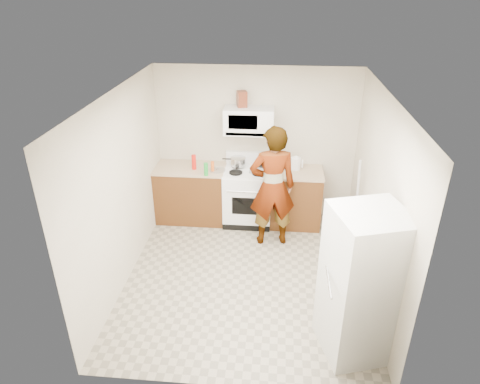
# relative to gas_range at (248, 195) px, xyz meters

# --- Properties ---
(floor) EXTENTS (3.60, 3.60, 0.00)m
(floor) POSITION_rel_gas_range_xyz_m (0.10, -1.48, -0.49)
(floor) COLOR gray
(floor) RESTS_ON ground
(back_wall) EXTENTS (3.20, 0.02, 2.50)m
(back_wall) POSITION_rel_gas_range_xyz_m (0.10, 0.31, 0.76)
(back_wall) COLOR beige
(back_wall) RESTS_ON floor
(right_wall) EXTENTS (0.02, 3.60, 2.50)m
(right_wall) POSITION_rel_gas_range_xyz_m (1.69, -1.48, 0.76)
(right_wall) COLOR beige
(right_wall) RESTS_ON floor
(cabinet_left) EXTENTS (1.12, 0.62, 0.90)m
(cabinet_left) POSITION_rel_gas_range_xyz_m (-0.94, 0.01, -0.04)
(cabinet_left) COLOR #572814
(cabinet_left) RESTS_ON floor
(counter_left) EXTENTS (1.14, 0.64, 0.03)m
(counter_left) POSITION_rel_gas_range_xyz_m (-0.94, 0.01, 0.43)
(counter_left) COLOR tan
(counter_left) RESTS_ON cabinet_left
(cabinet_right) EXTENTS (0.80, 0.62, 0.90)m
(cabinet_right) POSITION_rel_gas_range_xyz_m (0.78, 0.01, -0.04)
(cabinet_right) COLOR #572814
(cabinet_right) RESTS_ON floor
(counter_right) EXTENTS (0.82, 0.64, 0.03)m
(counter_right) POSITION_rel_gas_range_xyz_m (0.78, 0.01, 0.43)
(counter_right) COLOR tan
(counter_right) RESTS_ON cabinet_right
(gas_range) EXTENTS (0.76, 0.65, 1.13)m
(gas_range) POSITION_rel_gas_range_xyz_m (0.00, 0.00, 0.00)
(gas_range) COLOR white
(gas_range) RESTS_ON floor
(microwave) EXTENTS (0.76, 0.38, 0.40)m
(microwave) POSITION_rel_gas_range_xyz_m (0.00, 0.13, 1.21)
(microwave) COLOR white
(microwave) RESTS_ON back_wall
(person) EXTENTS (0.75, 0.56, 1.86)m
(person) POSITION_rel_gas_range_xyz_m (0.40, -0.59, 0.45)
(person) COLOR tan
(person) RESTS_ON floor
(fridge) EXTENTS (0.87, 0.87, 1.70)m
(fridge) POSITION_rel_gas_range_xyz_m (1.38, -2.62, 0.36)
(fridge) COLOR silver
(fridge) RESTS_ON floor
(kettle) EXTENTS (0.21, 0.21, 0.19)m
(kettle) POSITION_rel_gas_range_xyz_m (0.75, 0.09, 0.54)
(kettle) COLOR white
(kettle) RESTS_ON counter_right
(jug) EXTENTS (0.18, 0.18, 0.24)m
(jug) POSITION_rel_gas_range_xyz_m (-0.11, 0.17, 1.53)
(jug) COLOR maroon
(jug) RESTS_ON microwave
(saucepan) EXTENTS (0.28, 0.28, 0.13)m
(saucepan) POSITION_rel_gas_range_xyz_m (-0.17, 0.11, 0.53)
(saucepan) COLOR silver
(saucepan) RESTS_ON gas_range
(tray) EXTENTS (0.28, 0.22, 0.05)m
(tray) POSITION_rel_gas_range_xyz_m (0.17, -0.08, 0.47)
(tray) COLOR silver
(tray) RESTS_ON gas_range
(bottle_spray) EXTENTS (0.09, 0.09, 0.24)m
(bottle_spray) POSITION_rel_gas_range_xyz_m (-0.85, -0.06, 0.57)
(bottle_spray) COLOR red
(bottle_spray) RESTS_ON counter_left
(bottle_hot_sauce) EXTENTS (0.06, 0.06, 0.16)m
(bottle_hot_sauce) POSITION_rel_gas_range_xyz_m (-0.55, -0.11, 0.53)
(bottle_hot_sauce) COLOR #E35A19
(bottle_hot_sauce) RESTS_ON counter_left
(bottle_green_cap) EXTENTS (0.08, 0.08, 0.21)m
(bottle_green_cap) POSITION_rel_gas_range_xyz_m (-0.62, -0.28, 0.55)
(bottle_green_cap) COLOR green
(bottle_green_cap) RESTS_ON counter_left
(pot_lid) EXTENTS (0.30, 0.30, 0.01)m
(pot_lid) POSITION_rel_gas_range_xyz_m (-0.48, -0.07, 0.46)
(pot_lid) COLOR silver
(pot_lid) RESTS_ON counter_left
(broom) EXTENTS (0.16, 0.31, 1.45)m
(broom) POSITION_rel_gas_range_xyz_m (1.63, -0.61, 0.25)
(broom) COLOR silver
(broom) RESTS_ON floor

